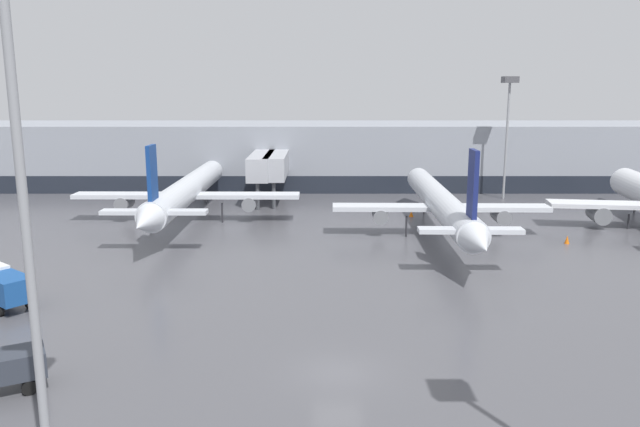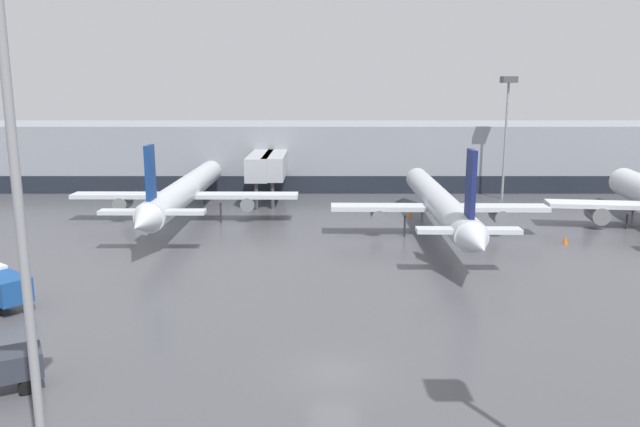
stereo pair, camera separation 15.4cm
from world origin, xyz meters
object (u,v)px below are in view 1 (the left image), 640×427
Objects in this scene: parked_jet_0 at (440,203)px; apron_light_mast_4 at (7,32)px; parked_jet_1 at (186,191)px; apron_light_mast_0 at (509,101)px; traffic_cone_0 at (411,214)px; traffic_cone_3 at (567,240)px; service_truck_0 at (1,285)px.

parked_jet_0 is 47.55m from apron_light_mast_4.
parked_jet_1 is 41.51m from apron_light_mast_0.
apron_light_mast_0 is 0.76× the size of apron_light_mast_4.
parked_jet_0 is 2.39× the size of apron_light_mast_0.
parked_jet_1 is 24.78m from traffic_cone_0.
parked_jet_1 is 1.82× the size of apron_light_mast_4.
apron_light_mast_4 is at bearing 154.24° from parked_jet_0.
traffic_cone_3 is at bearing -92.25° from apron_light_mast_0.
traffic_cone_3 is at bearing -104.67° from parked_jet_1.
traffic_cone_0 is 21.54m from apron_light_mast_0.
apron_light_mast_4 is at bearing -130.33° from traffic_cone_3.
apron_light_mast_0 reaches higher than parked_jet_0.
parked_jet_0 is 9.36m from traffic_cone_0.
parked_jet_0 is 26.79m from parked_jet_1.
apron_light_mast_4 reaches higher than apron_light_mast_0.
apron_light_mast_0 is at bearing 61.85° from apron_light_mast_4.
service_truck_0 is 46.91m from traffic_cone_3.
parked_jet_1 reaches higher than traffic_cone_0.
apron_light_mast_0 is (38.08, 13.75, 9.19)m from parked_jet_1.
parked_jet_1 is 2.38× the size of apron_light_mast_0.
traffic_cone_3 is (11.14, -3.49, -2.84)m from parked_jet_0.
service_truck_0 is 0.35× the size of apron_light_mast_0.
traffic_cone_0 is (31.13, 29.05, -1.20)m from service_truck_0.
apron_light_mast_0 is at bearing 40.13° from traffic_cone_0.
service_truck_0 is at bearing -137.83° from apron_light_mast_0.
parked_jet_0 reaches higher than parked_jet_1.
apron_light_mast_4 reaches higher than parked_jet_1.
service_truck_0 is (-32.64, -20.29, -1.71)m from parked_jet_0.
traffic_cone_3 is 0.04× the size of apron_light_mast_4.
apron_light_mast_0 is (44.71, 40.51, 10.97)m from service_truck_0.
traffic_cone_0 is at bearing -139.87° from apron_light_mast_0.
apron_light_mast_4 reaches higher than parked_jet_0.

